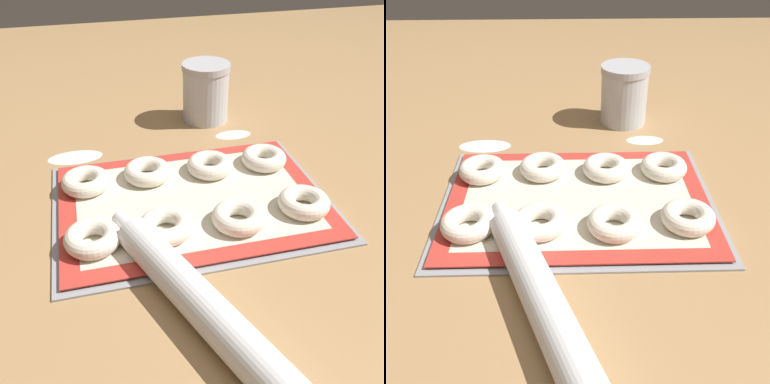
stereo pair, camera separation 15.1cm
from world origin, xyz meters
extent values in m
plane|color=#A87F51|center=(0.00, 0.00, 0.00)|extent=(2.80, 2.80, 0.00)
cube|color=#93969B|center=(0.01, -0.01, 0.00)|extent=(0.52, 0.38, 0.01)
cube|color=red|center=(0.01, -0.01, 0.01)|extent=(0.49, 0.35, 0.00)
cube|color=beige|center=(0.01, -0.01, 0.01)|extent=(0.43, 0.29, 0.00)
torus|color=silver|center=(-0.18, -0.10, 0.03)|extent=(0.09, 0.09, 0.03)
torus|color=silver|center=(-0.06, -0.10, 0.03)|extent=(0.09, 0.09, 0.03)
torus|color=silver|center=(0.07, -0.10, 0.03)|extent=(0.09, 0.09, 0.03)
torus|color=silver|center=(0.20, -0.09, 0.03)|extent=(0.09, 0.09, 0.03)
torus|color=silver|center=(-0.18, 0.07, 0.03)|extent=(0.09, 0.09, 0.03)
torus|color=silver|center=(-0.06, 0.08, 0.03)|extent=(0.09, 0.09, 0.03)
torus|color=silver|center=(0.07, 0.08, 0.03)|extent=(0.09, 0.09, 0.03)
torus|color=silver|center=(0.19, 0.08, 0.03)|extent=(0.09, 0.09, 0.03)
cylinder|color=silver|center=(0.13, 0.34, 0.06)|extent=(0.11, 0.11, 0.13)
cylinder|color=#B2B2B7|center=(0.13, 0.34, 0.14)|extent=(0.12, 0.12, 0.02)
cylinder|color=silver|center=(-0.05, -0.28, 0.03)|extent=(0.19, 0.36, 0.06)
cylinder|color=silver|center=(-0.13, -0.08, 0.03)|extent=(0.04, 0.06, 0.03)
ellipsoid|color=white|center=(-0.20, 0.22, 0.00)|extent=(0.12, 0.06, 0.00)
ellipsoid|color=white|center=(0.17, 0.24, 0.00)|extent=(0.09, 0.05, 0.00)
camera|label=1|loc=(-0.16, -0.68, 0.50)|focal=42.00mm
camera|label=2|loc=(-0.01, -0.70, 0.50)|focal=42.00mm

